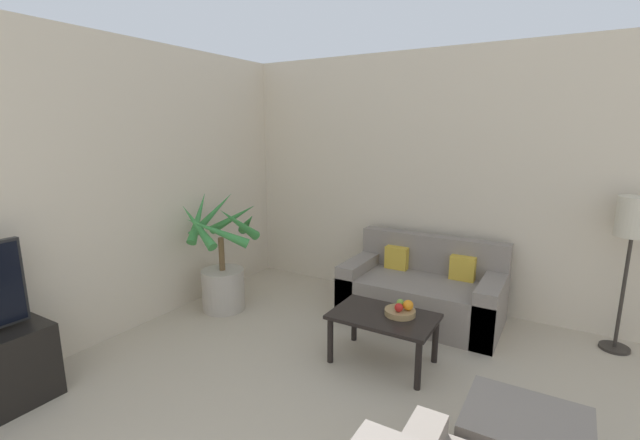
# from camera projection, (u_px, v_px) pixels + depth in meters

# --- Properties ---
(wall_back) EXTENTS (7.73, 0.06, 2.70)m
(wall_back) POSITION_uv_depth(u_px,v_px,m) (518.00, 186.00, 4.16)
(wall_back) COLOR beige
(wall_back) RESTS_ON ground_plane
(wall_left) EXTENTS (0.06, 7.73, 2.70)m
(wall_left) POSITION_uv_depth(u_px,v_px,m) (2.00, 205.00, 3.11)
(wall_left) COLOR beige
(wall_left) RESTS_ON ground_plane
(potted_palm) EXTENTS (0.82, 0.90, 1.26)m
(potted_palm) POSITION_uv_depth(u_px,v_px,m) (223.00, 267.00, 4.50)
(potted_palm) COLOR #ADA393
(potted_palm) RESTS_ON ground_plane
(sofa_loveseat) EXTENTS (1.53, 0.82, 0.81)m
(sofa_loveseat) POSITION_uv_depth(u_px,v_px,m) (422.00, 292.00, 4.33)
(sofa_loveseat) COLOR gray
(sofa_loveseat) RESTS_ON ground_plane
(floor_lamp) EXTENTS (0.27, 0.27, 1.35)m
(floor_lamp) POSITION_uv_depth(u_px,v_px,m) (633.00, 227.00, 3.52)
(floor_lamp) COLOR #2D2823
(floor_lamp) RESTS_ON ground_plane
(coffee_table) EXTENTS (0.83, 0.53, 0.42)m
(coffee_table) POSITION_uv_depth(u_px,v_px,m) (383.00, 322.00, 3.47)
(coffee_table) COLOR black
(coffee_table) RESTS_ON ground_plane
(fruit_bowl) EXTENTS (0.25, 0.25, 0.05)m
(fruit_bowl) POSITION_uv_depth(u_px,v_px,m) (400.00, 312.00, 3.45)
(fruit_bowl) COLOR #997A4C
(fruit_bowl) RESTS_ON coffee_table
(apple_red) EXTENTS (0.07, 0.07, 0.07)m
(apple_red) POSITION_uv_depth(u_px,v_px,m) (399.00, 308.00, 3.40)
(apple_red) COLOR red
(apple_red) RESTS_ON fruit_bowl
(apple_green) EXTENTS (0.06, 0.06, 0.06)m
(apple_green) POSITION_uv_depth(u_px,v_px,m) (400.00, 303.00, 3.50)
(apple_green) COLOR olive
(apple_green) RESTS_ON fruit_bowl
(orange_fruit) EXTENTS (0.08, 0.08, 0.08)m
(orange_fruit) POSITION_uv_depth(u_px,v_px,m) (408.00, 305.00, 3.43)
(orange_fruit) COLOR orange
(orange_fruit) RESTS_ON fruit_bowl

